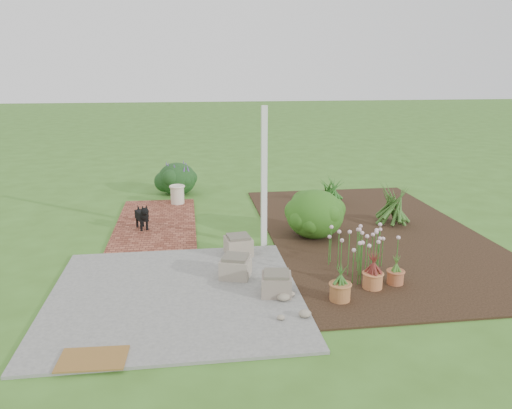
{
  "coord_description": "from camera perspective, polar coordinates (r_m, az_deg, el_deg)",
  "views": [
    {
      "loc": [
        -1.01,
        -8.29,
        3.11
      ],
      "look_at": [
        0.2,
        0.4,
        0.7
      ],
      "focal_mm": 35.0,
      "sensor_mm": 36.0,
      "label": 1
    }
  ],
  "objects": [
    {
      "name": "evergreen_shrub",
      "position": [
        9.4,
        6.75,
        -0.93
      ],
      "size": [
        1.36,
        1.36,
        0.92
      ],
      "primitive_type": "ellipsoid",
      "rotation": [
        0.0,
        0.0,
        0.3
      ],
      "color": "#0D390E",
      "rests_on": "garden_bed"
    },
    {
      "name": "purple_flowering_bush",
      "position": [
        12.81,
        -9.02,
        3.01
      ],
      "size": [
        1.26,
        1.26,
        0.82
      ],
      "primitive_type": "ellipsoid",
      "rotation": [
        0.0,
        0.0,
        -0.39
      ],
      "color": "black",
      "rests_on": "ground"
    },
    {
      "name": "stone_trough_mid",
      "position": [
        7.63,
        -2.35,
        -7.21
      ],
      "size": [
        0.54,
        0.54,
        0.29
      ],
      "primitive_type": "cube",
      "rotation": [
        0.0,
        0.0,
        -0.31
      ],
      "color": "gray",
      "rests_on": "concrete_patio"
    },
    {
      "name": "garden_bed",
      "position": [
        9.96,
        13.16,
        -3.17
      ],
      "size": [
        4.0,
        7.0,
        0.03
      ],
      "primitive_type": "cube",
      "color": "black",
      "rests_on": "ground"
    },
    {
      "name": "brick_path",
      "position": [
        10.53,
        -11.33,
        -2.02
      ],
      "size": [
        1.6,
        3.5,
        0.04
      ],
      "primitive_type": "cube",
      "color": "brown",
      "rests_on": "ground"
    },
    {
      "name": "agapanthus_clump_back",
      "position": [
        10.47,
        15.42,
        0.34
      ],
      "size": [
        1.16,
        1.16,
        0.93
      ],
      "primitive_type": null,
      "rotation": [
        0.0,
        0.0,
        -0.12
      ],
      "color": "#143E17",
      "rests_on": "garden_bed"
    },
    {
      "name": "black_dog",
      "position": [
        9.99,
        -12.87,
        -1.21
      ],
      "size": [
        0.31,
        0.54,
        0.48
      ],
      "rotation": [
        0.0,
        0.0,
        0.38
      ],
      "color": "black",
      "rests_on": "brick_path"
    },
    {
      "name": "terracotta_pot_small_right",
      "position": [
        7.02,
        9.58,
        -9.8
      ],
      "size": [
        0.33,
        0.33,
        0.24
      ],
      "primitive_type": "cylinder",
      "rotation": [
        0.0,
        0.0,
        -0.19
      ],
      "color": "#A06336",
      "rests_on": "garden_bed"
    },
    {
      "name": "stone_trough_far",
      "position": [
        8.52,
        -2.02,
        -4.75
      ],
      "size": [
        0.48,
        0.48,
        0.29
      ],
      "primitive_type": "cube",
      "rotation": [
        0.0,
        0.0,
        0.14
      ],
      "color": "gray",
      "rests_on": "concrete_patio"
    },
    {
      "name": "ground",
      "position": [
        8.91,
        -0.92,
        -5.07
      ],
      "size": [
        80.0,
        80.0,
        0.0
      ],
      "primitive_type": "plane",
      "color": "#3D6820",
      "rests_on": "ground"
    },
    {
      "name": "stone_trough_near",
      "position": [
        7.08,
        2.34,
        -9.13
      ],
      "size": [
        0.48,
        0.48,
        0.28
      ],
      "primitive_type": "cube",
      "rotation": [
        0.0,
        0.0,
        -0.16
      ],
      "color": "#74675A",
      "rests_on": "concrete_patio"
    },
    {
      "name": "coir_doormat",
      "position": [
        5.96,
        -18.16,
        -16.42
      ],
      "size": [
        0.75,
        0.5,
        0.02
      ],
      "primitive_type": "cube",
      "rotation": [
        0.0,
        0.0,
        -0.04
      ],
      "color": "brown",
      "rests_on": "concrete_patio"
    },
    {
      "name": "terracotta_pot_small_left",
      "position": [
        7.71,
        15.63,
        -7.99
      ],
      "size": [
        0.29,
        0.29,
        0.2
      ],
      "primitive_type": "cylinder",
      "rotation": [
        0.0,
        0.0,
        0.24
      ],
      "color": "#9E5835",
      "rests_on": "garden_bed"
    },
    {
      "name": "pink_flower_patch",
      "position": [
        7.93,
        12.18,
        -5.05
      ],
      "size": [
        1.18,
        1.18,
        0.72
      ],
      "primitive_type": null,
      "rotation": [
        0.0,
        0.0,
        -0.04
      ],
      "color": "#113D0F",
      "rests_on": "garden_bed"
    },
    {
      "name": "cream_ceramic_urn",
      "position": [
        11.78,
        -8.98,
        1.11
      ],
      "size": [
        0.39,
        0.39,
        0.42
      ],
      "primitive_type": "cylinder",
      "rotation": [
        0.0,
        0.0,
        0.29
      ],
      "color": "beige",
      "rests_on": "brick_path"
    },
    {
      "name": "veranda_post",
      "position": [
        8.69,
        0.93,
        3.0
      ],
      "size": [
        0.1,
        0.1,
        2.5
      ],
      "primitive_type": "cube",
      "color": "white",
      "rests_on": "ground"
    },
    {
      "name": "agapanthus_clump_front",
      "position": [
        11.82,
        8.56,
        1.87
      ],
      "size": [
        1.02,
        1.02,
        0.72
      ],
      "primitive_type": null,
      "rotation": [
        0.0,
        0.0,
        -0.32
      ],
      "color": "#133B12",
      "rests_on": "garden_bed"
    },
    {
      "name": "concrete_patio",
      "position": [
        7.24,
        -9.21,
        -10.13
      ],
      "size": [
        3.5,
        3.5,
        0.04
      ],
      "primitive_type": "cube",
      "color": "slate",
      "rests_on": "ground"
    },
    {
      "name": "terracotta_pot_bronze",
      "position": [
        7.48,
        13.19,
        -8.42
      ],
      "size": [
        0.37,
        0.37,
        0.23
      ],
      "primitive_type": "cylinder",
      "rotation": [
        0.0,
        0.0,
        -0.37
      ],
      "color": "#B76D3E",
      "rests_on": "garden_bed"
    }
  ]
}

